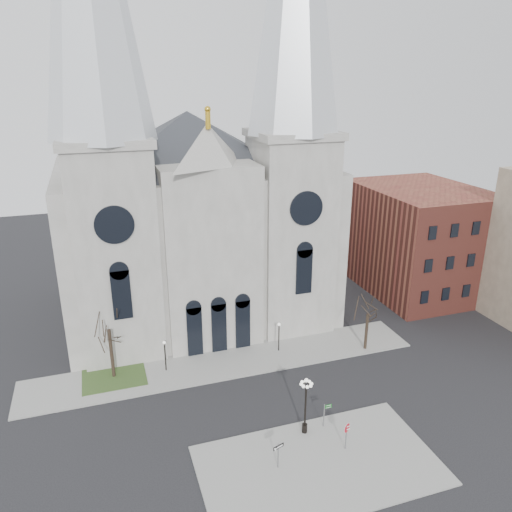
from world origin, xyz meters
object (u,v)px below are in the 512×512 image
object	(u,v)px
one_way_sign	(278,451)
globe_lamp	(306,399)
stop_sign	(347,430)
street_name_sign	(325,413)

from	to	relation	value
one_way_sign	globe_lamp	bearing A→B (deg)	22.19
stop_sign	one_way_sign	world-z (taller)	stop_sign
globe_lamp	one_way_sign	bearing A→B (deg)	-139.22
one_way_sign	street_name_sign	xyz separation A→B (m)	(5.35, 3.15, -0.18)
globe_lamp	street_name_sign	distance (m)	2.71
stop_sign	globe_lamp	world-z (taller)	globe_lamp
stop_sign	one_way_sign	xyz separation A→B (m)	(-5.74, -0.20, -0.26)
one_way_sign	street_name_sign	world-z (taller)	street_name_sign
globe_lamp	one_way_sign	world-z (taller)	globe_lamp
stop_sign	one_way_sign	bearing A→B (deg)	173.15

